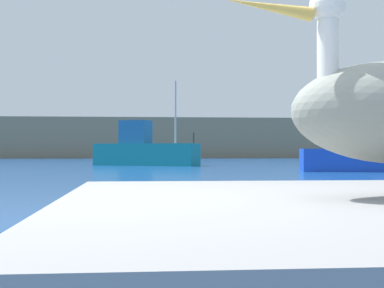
{
  "coord_description": "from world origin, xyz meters",
  "views": [
    {
      "loc": [
        0.23,
        -2.59,
        1.04
      ],
      "look_at": [
        1.55,
        11.96,
        1.19
      ],
      "focal_mm": 53.39,
      "sensor_mm": 36.0,
      "label": 1
    }
  ],
  "objects": [
    {
      "name": "hillside_backdrop",
      "position": [
        0.0,
        75.7,
        2.61
      ],
      "size": [
        140.0,
        12.47,
        5.22
      ],
      "primitive_type": "cube",
      "color": "#7F755B",
      "rests_on": "ground"
    },
    {
      "name": "fishing_boat_blue",
      "position": [
        11.05,
        24.41,
        0.84
      ],
      "size": [
        6.62,
        3.11,
        3.63
      ],
      "rotation": [
        0.0,
        0.0,
        2.97
      ],
      "color": "blue",
      "rests_on": "ground"
    },
    {
      "name": "fishing_boat_teal",
      "position": [
        0.5,
        35.88,
        1.01
      ],
      "size": [
        7.22,
        4.8,
        5.61
      ],
      "rotation": [
        0.0,
        0.0,
        -0.45
      ],
      "color": "teal",
      "rests_on": "ground"
    }
  ]
}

